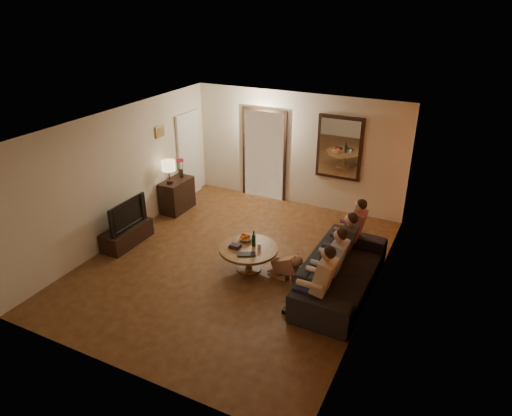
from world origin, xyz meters
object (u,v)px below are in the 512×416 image
at_px(laptop, 246,256).
at_px(table_lamp, 169,172).
at_px(sofa, 342,271).
at_px(wine_bottle, 254,238).
at_px(coffee_table, 249,259).
at_px(person_b, 331,266).
at_px(tv, 124,214).
at_px(bowl, 245,238).
at_px(dresser, 177,195).
at_px(dog, 285,265).
at_px(person_a, 319,286).
at_px(tv_stand, 127,235).
at_px(person_d, 352,234).
at_px(person_c, 342,249).

bearing_deg(laptop, table_lamp, 119.71).
distance_m(table_lamp, sofa, 4.46).
distance_m(table_lamp, wine_bottle, 2.93).
bearing_deg(coffee_table, laptop, -70.35).
bearing_deg(laptop, person_b, -25.81).
relative_size(tv, bowl, 3.85).
bearing_deg(sofa, dresser, 72.87).
bearing_deg(dog, bowl, 173.24).
distance_m(wine_bottle, laptop, 0.41).
xyz_separation_m(dresser, laptop, (2.70, -1.79, 0.10)).
xyz_separation_m(dog, coffee_table, (-0.70, -0.01, -0.06)).
distance_m(sofa, person_a, 0.94).
bearing_deg(sofa, table_lamp, 75.58).
bearing_deg(wine_bottle, bowl, 152.45).
bearing_deg(table_lamp, tv_stand, -90.00).
xyz_separation_m(person_d, bowl, (-1.74, -0.81, -0.12)).
height_order(dresser, sofa, dresser).
distance_m(tv, coffee_table, 2.64).
relative_size(person_b, dog, 2.14).
height_order(tv, person_a, person_a).
distance_m(person_c, coffee_table, 1.66).
xyz_separation_m(dresser, person_d, (4.16, -0.48, 0.23)).
relative_size(sofa, bowl, 9.49).
relative_size(person_b, coffee_table, 1.15).
bearing_deg(coffee_table, wine_bottle, 63.43).
relative_size(table_lamp, person_c, 0.45).
bearing_deg(wine_bottle, sofa, 1.04).
height_order(dog, bowl, dog).
bearing_deg(tv, tv_stand, 0.00).
height_order(person_a, person_b, same).
bearing_deg(laptop, dresser, 116.34).
bearing_deg(dresser, coffee_table, -30.17).
distance_m(table_lamp, tv_stand, 1.72).
bearing_deg(sofa, tv, 95.53).
bearing_deg(tv, coffee_table, -85.14).
relative_size(tv, coffee_table, 0.95).
xyz_separation_m(tv, laptop, (2.70, -0.06, -0.19)).
bearing_deg(person_c, person_a, -90.00).
bearing_deg(bowl, table_lamp, 156.12).
distance_m(dresser, coffee_table, 3.01).
relative_size(dog, coffee_table, 0.54).
bearing_deg(dresser, person_d, -6.60).
bearing_deg(bowl, sofa, -2.82).
distance_m(tv, person_d, 4.34).
height_order(person_a, coffee_table, person_a).
relative_size(tv_stand, person_b, 0.92).
relative_size(sofa, coffee_table, 2.35).
bearing_deg(tv_stand, tv, 0.00).
distance_m(person_d, laptop, 1.97).
relative_size(tv, person_a, 0.83).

